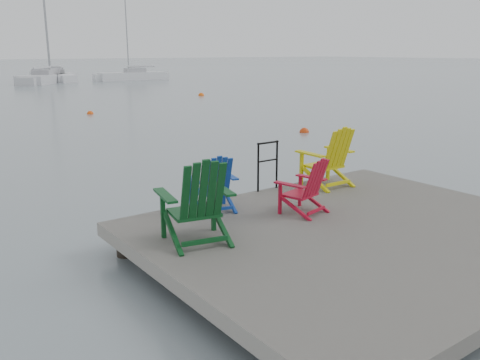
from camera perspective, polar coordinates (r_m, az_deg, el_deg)
ground at (r=7.77m, az=13.18°, el=-8.78°), size 400.00×400.00×0.00m
dock at (r=7.64m, az=13.33°, el=-6.38°), size 6.00×5.00×1.40m
handrail at (r=9.30m, az=3.13°, el=2.15°), size 0.48×0.04×0.90m
chair_green at (r=6.68m, az=-4.80°, el=-2.32°), size 1.06×1.00×1.17m
chair_blue at (r=8.05m, az=-2.98°, el=-0.33°), size 0.84×0.79×0.92m
chair_red at (r=7.99m, az=7.43°, el=-0.66°), size 0.82×0.78×0.89m
chair_yellow at (r=9.65m, az=10.02°, el=2.59°), size 0.91×0.84×1.13m
sailboat_near at (r=56.30m, az=-20.28°, el=10.75°), size 2.68×7.63×10.44m
sailboat_mid at (r=53.87m, az=-20.73°, el=10.59°), size 7.74×8.97×12.91m
sailboat_far at (r=55.76m, az=-11.98°, el=11.29°), size 7.00×2.24×9.73m
buoy_a at (r=19.45m, az=7.22°, el=5.33°), size 0.36×0.36×0.36m
buoy_b at (r=26.03m, az=-16.47°, el=7.12°), size 0.32×0.32×0.32m
buoy_c at (r=35.49m, az=-4.38°, el=9.42°), size 0.41×0.41×0.41m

